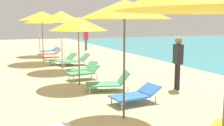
# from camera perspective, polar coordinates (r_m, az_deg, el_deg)

# --- Properties ---
(umbrella_third) EXTENTS (2.10, 2.10, 2.83)m
(umbrella_third) POSITION_cam_1_polar(r_m,az_deg,el_deg) (6.27, 2.61, 11.07)
(umbrella_third) COLOR #4C4C51
(umbrella_third) RESTS_ON ground
(lounger_third_shoreside) EXTENTS (1.46, 0.84, 0.48)m
(lounger_third_shoreside) POSITION_cam_1_polar(r_m,az_deg,el_deg) (7.77, 4.86, -6.51)
(lounger_third_shoreside) COLOR blue
(lounger_third_shoreside) RESTS_ON ground
(umbrella_fourth) EXTENTS (2.08, 2.08, 2.52)m
(umbrella_fourth) POSITION_cam_1_polar(r_m,az_deg,el_deg) (9.80, -7.02, 8.09)
(umbrella_fourth) COLOR olive
(umbrella_fourth) RESTS_ON ground
(lounger_fourth_shoreside) EXTENTS (1.29, 0.76, 0.57)m
(lounger_fourth_shoreside) POSITION_cam_1_polar(r_m,az_deg,el_deg) (10.99, -5.87, -1.82)
(lounger_fourth_shoreside) COLOR #4CA572
(lounger_fourth_shoreside) RESTS_ON ground
(lounger_fourth_inland) EXTENTS (1.54, 1.01, 0.64)m
(lounger_fourth_inland) POSITION_cam_1_polar(r_m,az_deg,el_deg) (9.14, -0.62, -4.04)
(lounger_fourth_inland) COLOR #4CA572
(lounger_fourth_inland) RESTS_ON ground
(umbrella_fifth) EXTENTS (2.13, 2.13, 2.86)m
(umbrella_fifth) POSITION_cam_1_polar(r_m,az_deg,el_deg) (13.15, -10.54, 9.45)
(umbrella_fifth) COLOR silver
(umbrella_fifth) RESTS_ON ground
(lounger_fifth_shoreside) EXTENTS (1.61, 0.81, 0.62)m
(lounger_fifth_shoreside) POSITION_cam_1_polar(r_m,az_deg,el_deg) (14.70, -7.63, 0.66)
(lounger_fifth_shoreside) COLOR #4CA572
(lounger_fifth_shoreside) RESTS_ON ground
(lounger_fifth_inland) EXTENTS (1.40, 0.85, 0.53)m
(lounger_fifth_inland) POSITION_cam_1_polar(r_m,az_deg,el_deg) (12.22, -6.08, -1.02)
(lounger_fifth_inland) COLOR #4CA572
(lounger_fifth_inland) RESTS_ON ground
(umbrella_sixth) EXTENTS (2.59, 2.59, 2.94)m
(umbrella_sixth) POSITION_cam_1_polar(r_m,az_deg,el_deg) (15.98, -14.39, 9.45)
(umbrella_sixth) COLOR olive
(umbrella_sixth) RESTS_ON ground
(lounger_sixth_shoreside) EXTENTS (1.41, 0.57, 0.62)m
(lounger_sixth_shoreside) POSITION_cam_1_polar(r_m,az_deg,el_deg) (17.18, -11.53, 1.69)
(lounger_sixth_shoreside) COLOR white
(lounger_sixth_shoreside) RESTS_ON ground
(lounger_sixth_inland) EXTENTS (1.55, 0.95, 0.59)m
(lounger_sixth_inland) POSITION_cam_1_polar(r_m,az_deg,el_deg) (15.13, -10.12, 0.82)
(lounger_sixth_inland) COLOR #4CA572
(lounger_sixth_inland) RESTS_ON ground
(umbrella_farthest) EXTENTS (1.96, 1.96, 2.72)m
(umbrella_farthest) POSITION_cam_1_polar(r_m,az_deg,el_deg) (19.41, -15.01, 8.63)
(umbrella_farthest) COLOR silver
(umbrella_farthest) RESTS_ON ground
(lounger_farthest_shoreside) EXTENTS (1.41, 0.94, 0.46)m
(lounger_farthest_shoreside) POSITION_cam_1_polar(r_m,az_deg,el_deg) (20.57, -12.80, 2.59)
(lounger_farthest_shoreside) COLOR blue
(lounger_farthest_shoreside) RESTS_ON ground
(lounger_farthest_inland) EXTENTS (1.49, 0.63, 0.55)m
(lounger_farthest_inland) POSITION_cam_1_polar(r_m,az_deg,el_deg) (18.30, -12.80, 1.92)
(lounger_farthest_inland) COLOR #D8593F
(lounger_farthest_inland) RESTS_ON ground
(person_walking_near) EXTENTS (0.28, 0.39, 1.78)m
(person_walking_near) POSITION_cam_1_polar(r_m,az_deg,el_deg) (9.45, 13.56, 1.10)
(person_walking_near) COLOR #262628
(person_walking_near) RESTS_ON ground
(person_walking_mid) EXTENTS (0.33, 0.41, 1.74)m
(person_walking_mid) POSITION_cam_1_polar(r_m,az_deg,el_deg) (22.57, -5.46, 5.32)
(person_walking_mid) COLOR #3F9972
(person_walking_mid) RESTS_ON ground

